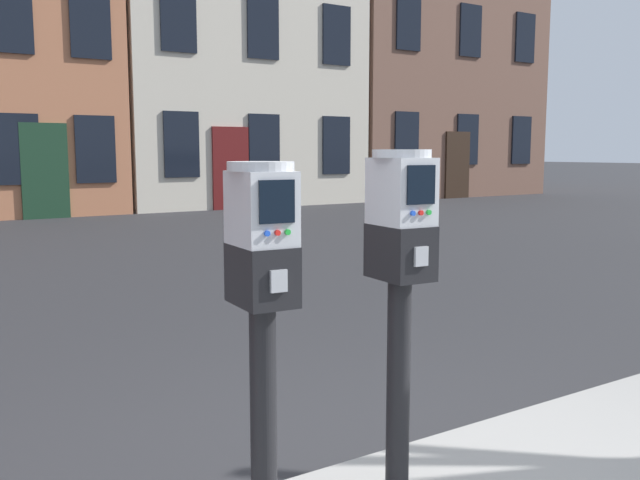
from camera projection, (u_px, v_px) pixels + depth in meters
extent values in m
cylinder|color=black|center=(264.00, 427.00, 2.30)|extent=(0.10, 0.10, 0.84)
cube|color=black|center=(262.00, 275.00, 2.23)|extent=(0.19, 0.25, 0.20)
cube|color=#A5A8AD|center=(279.00, 281.00, 2.12)|extent=(0.06, 0.02, 0.07)
cube|color=#B7BABF|center=(261.00, 208.00, 2.20)|extent=(0.18, 0.24, 0.24)
cube|color=black|center=(277.00, 202.00, 2.10)|extent=(0.12, 0.02, 0.13)
cylinder|color=blue|center=(267.00, 233.00, 2.09)|extent=(0.02, 0.01, 0.02)
cylinder|color=red|center=(278.00, 233.00, 2.11)|extent=(0.02, 0.01, 0.02)
cylinder|color=green|center=(288.00, 232.00, 2.12)|extent=(0.02, 0.01, 0.02)
cylinder|color=#B7BABF|center=(261.00, 166.00, 2.19)|extent=(0.23, 0.23, 0.03)
cylinder|color=black|center=(398.00, 391.00, 2.61)|extent=(0.10, 0.10, 0.87)
cube|color=black|center=(400.00, 252.00, 2.54)|extent=(0.19, 0.25, 0.20)
cube|color=#A5A8AD|center=(421.00, 256.00, 2.43)|extent=(0.06, 0.02, 0.07)
cube|color=#B7BABF|center=(401.00, 192.00, 2.51)|extent=(0.18, 0.24, 0.25)
cube|color=black|center=(421.00, 185.00, 2.41)|extent=(0.12, 0.02, 0.14)
cylinder|color=blue|center=(413.00, 213.00, 2.40)|extent=(0.02, 0.01, 0.02)
cylinder|color=red|center=(421.00, 213.00, 2.42)|extent=(0.02, 0.01, 0.02)
cylinder|color=green|center=(429.00, 212.00, 2.43)|extent=(0.02, 0.01, 0.02)
cylinder|color=#B7BABF|center=(402.00, 154.00, 2.49)|extent=(0.23, 0.23, 0.03)
cube|color=black|center=(17.00, 149.00, 14.71)|extent=(0.90, 0.06, 1.53)
cube|color=black|center=(96.00, 149.00, 15.60)|extent=(0.90, 0.06, 1.53)
cube|color=black|center=(10.00, 16.00, 14.35)|extent=(0.90, 0.06, 1.53)
cube|color=black|center=(90.00, 24.00, 15.25)|extent=(0.90, 0.06, 1.53)
cube|color=#193823|center=(45.00, 171.00, 15.06)|extent=(1.00, 0.07, 2.10)
cube|color=black|center=(182.00, 144.00, 16.71)|extent=(0.90, 0.06, 1.60)
cube|color=black|center=(264.00, 145.00, 17.94)|extent=(0.90, 0.06, 1.60)
cube|color=black|center=(336.00, 145.00, 19.17)|extent=(0.90, 0.06, 1.60)
cube|color=black|center=(178.00, 18.00, 16.32)|extent=(0.90, 0.06, 1.60)
cube|color=black|center=(263.00, 27.00, 17.56)|extent=(0.90, 0.06, 1.60)
cube|color=black|center=(337.00, 35.00, 18.79)|extent=(0.90, 0.06, 1.60)
cube|color=#591414|center=(231.00, 168.00, 17.49)|extent=(1.00, 0.07, 2.10)
cube|color=brown|center=(401.00, 50.00, 24.30)|extent=(7.58, 6.73, 10.13)
cube|color=black|center=(407.00, 139.00, 20.53)|extent=(0.90, 0.06, 1.60)
cube|color=black|center=(468.00, 139.00, 21.89)|extent=(0.90, 0.06, 1.60)
cube|color=black|center=(521.00, 140.00, 23.26)|extent=(0.90, 0.06, 1.60)
cube|color=black|center=(409.00, 22.00, 20.09)|extent=(0.90, 0.06, 1.60)
cube|color=black|center=(471.00, 31.00, 21.46)|extent=(0.90, 0.06, 1.60)
cube|color=black|center=(525.00, 38.00, 22.82)|extent=(0.90, 0.06, 1.60)
cube|color=black|center=(457.00, 165.00, 21.77)|extent=(1.00, 0.07, 2.10)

